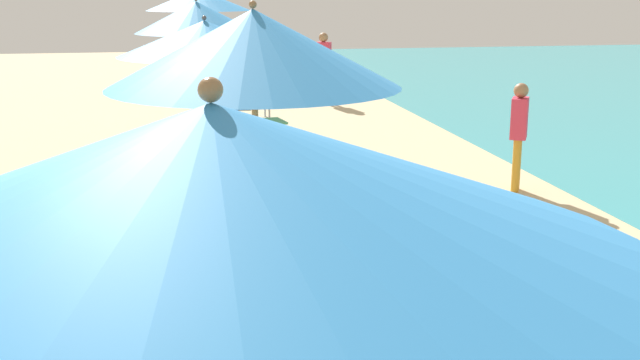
# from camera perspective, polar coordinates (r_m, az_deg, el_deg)

# --- Properties ---
(umbrella_third) EXTENTS (2.27, 2.27, 2.63)m
(umbrella_third) POSITION_cam_1_polar(r_m,az_deg,el_deg) (1.87, -7.80, -0.56)
(umbrella_third) COLOR olive
(umbrella_third) RESTS_ON ground
(umbrella_fourth) EXTENTS (2.23, 2.23, 2.74)m
(umbrella_fourth) POSITION_cam_1_polar(r_m,az_deg,el_deg) (5.91, -4.89, 9.57)
(umbrella_fourth) COLOR olive
(umbrella_fourth) RESTS_ON ground
(lounger_fourth_shoreside) EXTENTS (1.45, 0.69, 0.53)m
(lounger_fourth_shoreside) POSITION_cam_1_polar(r_m,az_deg,el_deg) (7.71, -0.40, -5.32)
(lounger_fourth_shoreside) COLOR white
(lounger_fourth_shoreside) RESTS_ON ground
(lounger_fourth_inland) EXTENTS (1.40, 0.66, 0.58)m
(lounger_fourth_inland) POSITION_cam_1_polar(r_m,az_deg,el_deg) (5.68, 3.72, -12.94)
(lounger_fourth_inland) COLOR #4CA572
(lounger_fourth_inland) RESTS_ON ground
(umbrella_fifth) EXTENTS (2.19, 2.19, 2.49)m
(umbrella_fifth) POSITION_cam_1_polar(r_m,az_deg,el_deg) (9.96, -8.44, 10.23)
(umbrella_fifth) COLOR #4C4C51
(umbrella_fifth) RESTS_ON ground
(lounger_fifth_shoreside) EXTENTS (1.63, 0.93, 0.60)m
(lounger_fifth_shoreside) POSITION_cam_1_polar(r_m,az_deg,el_deg) (11.51, -5.16, 1.14)
(lounger_fifth_shoreside) COLOR #4CA572
(lounger_fifth_shoreside) RESTS_ON ground
(lounger_fifth_inland) EXTENTS (1.36, 0.82, 0.59)m
(lounger_fifth_inland) POSITION_cam_1_polar(r_m,az_deg,el_deg) (9.18, -2.82, -2.00)
(lounger_fifth_inland) COLOR #4CA572
(lounger_fifth_inland) RESTS_ON ground
(umbrella_sixth) EXTENTS (2.14, 2.14, 2.66)m
(umbrella_sixth) POSITION_cam_1_polar(r_m,az_deg,el_deg) (13.84, -9.04, 11.70)
(umbrella_sixth) COLOR olive
(umbrella_sixth) RESTS_ON ground
(lounger_sixth_shoreside) EXTENTS (1.36, 0.90, 0.59)m
(lounger_sixth_shoreside) POSITION_cam_1_polar(r_m,az_deg,el_deg) (15.36, -5.13, 4.38)
(lounger_sixth_shoreside) COLOR #4CA572
(lounger_sixth_shoreside) RESTS_ON ground
(lounger_sixth_inland) EXTENTS (1.46, 0.67, 0.50)m
(lounger_sixth_inland) POSITION_cam_1_polar(r_m,az_deg,el_deg) (12.90, -5.08, 2.31)
(lounger_sixth_inland) COLOR white
(lounger_sixth_inland) RESTS_ON ground
(umbrella_farthest) EXTENTS (2.33, 2.33, 2.86)m
(umbrella_farthest) POSITION_cam_1_polar(r_m,az_deg,el_deg) (17.98, -8.91, 12.92)
(umbrella_farthest) COLOR #4C4C51
(umbrella_farthest) RESTS_ON ground
(lounger_farthest_shoreside) EXTENTS (1.31, 0.78, 0.59)m
(lounger_farthest_shoreside) POSITION_cam_1_polar(r_m,az_deg,el_deg) (19.15, -7.40, 6.30)
(lounger_farthest_shoreside) COLOR #4CA572
(lounger_farthest_shoreside) RESTS_ON ground
(lounger_farthest_inland) EXTENTS (1.65, 0.73, 0.61)m
(lounger_farthest_inland) POSITION_cam_1_polar(r_m,az_deg,el_deg) (17.22, -6.31, 5.45)
(lounger_farthest_inland) COLOR blue
(lounger_farthest_inland) RESTS_ON ground
(person_walking_near) EXTENTS (0.42, 0.36, 1.74)m
(person_walking_near) POSITION_cam_1_polar(r_m,az_deg,el_deg) (19.68, 0.25, 8.80)
(person_walking_near) COLOR orange
(person_walking_near) RESTS_ON ground
(person_walking_mid) EXTENTS (0.37, 0.42, 1.54)m
(person_walking_mid) POSITION_cam_1_polar(r_m,az_deg,el_deg) (11.31, 14.38, 3.81)
(person_walking_mid) COLOR orange
(person_walking_mid) RESTS_ON ground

